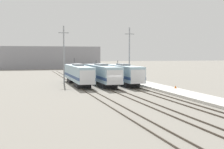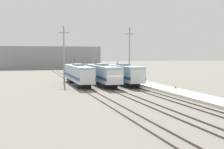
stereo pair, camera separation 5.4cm
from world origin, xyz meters
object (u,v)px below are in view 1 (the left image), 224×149
object	(u,v)px
locomotive_far_left	(78,74)
traffic_cone	(175,87)
catenary_tower_left	(64,54)
catenary_tower_right	(129,54)
locomotive_far_right	(124,74)
locomotive_center	(102,74)

from	to	relation	value
locomotive_far_left	traffic_cone	distance (m)	19.22
catenary_tower_left	traffic_cone	size ratio (longest dim) A/B	25.29
locomotive_far_left	catenary_tower_left	xyz separation A→B (m)	(-2.40, 2.67, 3.93)
catenary_tower_right	locomotive_far_right	bearing A→B (deg)	-120.04
locomotive_center	locomotive_far_right	world-z (taller)	locomotive_center
catenary_tower_left	catenary_tower_right	world-z (taller)	same
locomotive_far_left	locomotive_center	distance (m)	4.56
catenary_tower_left	locomotive_far_left	bearing A→B (deg)	-48.04
locomotive_center	catenary_tower_left	distance (m)	8.81
locomotive_center	catenary_tower_right	bearing A→B (deg)	30.72
locomotive_far_left	catenary_tower_right	size ratio (longest dim) A/B	1.70
locomotive_center	locomotive_far_right	size ratio (longest dim) A/B	1.15
locomotive_far_right	catenary_tower_left	xyz separation A→B (m)	(-11.02, 4.68, 3.92)
locomotive_center	catenary_tower_left	world-z (taller)	catenary_tower_left
locomotive_far_left	locomotive_far_right	xyz separation A→B (m)	(8.61, -2.00, 0.01)
locomotive_far_right	catenary_tower_right	size ratio (longest dim) A/B	1.46
locomotive_far_right	traffic_cone	distance (m)	12.42
traffic_cone	catenary_tower_left	bearing A→B (deg)	136.13
catenary_tower_right	catenary_tower_left	bearing A→B (deg)	180.00
catenary_tower_left	catenary_tower_right	xyz separation A→B (m)	(13.72, 0.00, 0.00)
traffic_cone	locomotive_center	bearing A→B (deg)	129.88
locomotive_far_right	catenary_tower_right	world-z (taller)	catenary_tower_right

